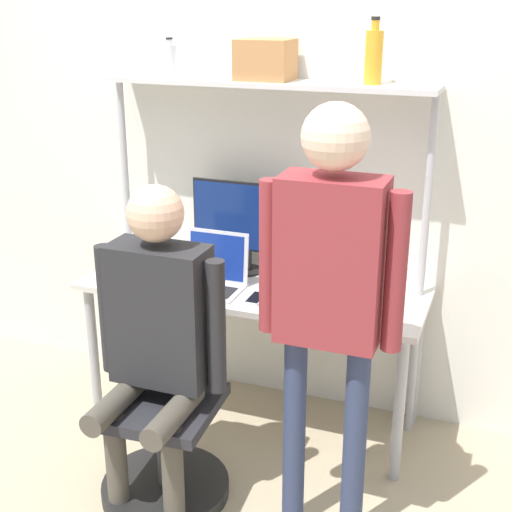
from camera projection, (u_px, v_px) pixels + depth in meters
name	position (u px, v px, depth m)	size (l,w,h in m)	color
ground_plane	(229.00, 451.00, 3.44)	(12.00, 12.00, 0.00)	tan
wall_back	(277.00, 149.00, 3.56)	(8.00, 0.06, 2.70)	silver
desk	(253.00, 301.00, 3.50)	(1.68, 0.61, 0.74)	beige
shelf_unit	(265.00, 137.00, 3.38)	(1.60, 0.26, 1.70)	silver
monitor	(246.00, 222.00, 3.56)	(0.57, 0.17, 0.47)	black
laptop	(213.00, 272.00, 3.44)	(0.32, 0.26, 0.26)	silver
cell_phone	(256.00, 298.00, 3.31)	(0.07, 0.15, 0.01)	silver
office_chair	(167.00, 433.00, 3.10)	(0.56, 0.56, 0.92)	black
person_seated	(157.00, 325.00, 2.87)	(0.57, 0.47, 1.39)	#4C473D
person_standing	(330.00, 276.00, 2.56)	(0.54, 0.24, 1.74)	#2D3856
bottle_clear	(170.00, 60.00, 3.43)	(0.07, 0.07, 0.18)	silver
bottle_amber	(374.00, 56.00, 3.09)	(0.08, 0.08, 0.28)	gold
storage_box	(266.00, 60.00, 3.26)	(0.25, 0.21, 0.18)	#B27A47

